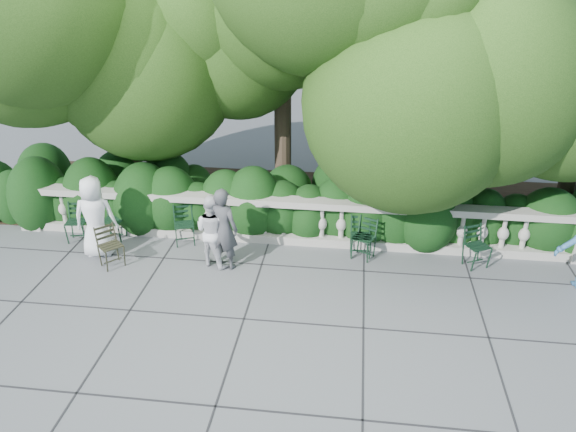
# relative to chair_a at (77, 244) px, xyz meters

# --- Properties ---
(ground) EXTENTS (90.00, 90.00, 0.00)m
(ground) POSITION_rel_chair_a_xyz_m (4.50, -1.16, 0.00)
(ground) COLOR #53565B
(ground) RESTS_ON ground
(balustrade) EXTENTS (12.00, 0.44, 1.00)m
(balustrade) POSITION_rel_chair_a_xyz_m (4.50, 0.64, 0.49)
(balustrade) COLOR #9E998E
(balustrade) RESTS_ON ground
(shrub_hedge) EXTENTS (15.00, 2.60, 1.70)m
(shrub_hedge) POSITION_rel_chair_a_xyz_m (4.50, 1.84, 0.00)
(shrub_hedge) COLOR black
(shrub_hedge) RESTS_ON ground
(tree_canopy) EXTENTS (15.04, 6.52, 6.78)m
(tree_canopy) POSITION_rel_chair_a_xyz_m (5.18, 2.04, 3.96)
(tree_canopy) COLOR #3F3023
(tree_canopy) RESTS_ON ground
(chair_a) EXTENTS (0.50, 0.54, 0.84)m
(chair_a) POSITION_rel_chair_a_xyz_m (0.00, 0.00, 0.00)
(chair_a) COLOR black
(chair_a) RESTS_ON ground
(chair_b) EXTENTS (0.45, 0.49, 0.84)m
(chair_b) POSITION_rel_chair_a_xyz_m (0.71, 0.18, 0.00)
(chair_b) COLOR black
(chair_b) RESTS_ON ground
(chair_c) EXTENTS (0.58, 0.60, 0.84)m
(chair_c) POSITION_rel_chair_a_xyz_m (2.31, 0.16, 0.00)
(chair_c) COLOR black
(chair_c) RESTS_ON ground
(chair_d) EXTENTS (0.48, 0.51, 0.84)m
(chair_d) POSITION_rel_chair_a_xyz_m (5.92, 0.10, 0.00)
(chair_d) COLOR black
(chair_d) RESTS_ON ground
(chair_e) EXTENTS (0.60, 0.62, 0.84)m
(chair_e) POSITION_rel_chair_a_xyz_m (5.90, 0.05, 0.00)
(chair_e) COLOR black
(chair_e) RESTS_ON ground
(chair_f) EXTENTS (0.61, 0.63, 0.84)m
(chair_f) POSITION_rel_chair_a_xyz_m (8.22, -0.02, 0.00)
(chair_f) COLOR black
(chair_f) RESTS_ON ground
(chair_weathered) EXTENTS (0.65, 0.65, 0.84)m
(chair_weathered) POSITION_rel_chair_a_xyz_m (1.22, -0.86, 0.00)
(chair_weathered) COLOR black
(chair_weathered) RESTS_ON ground
(person_businessman) EXTENTS (0.90, 0.66, 1.68)m
(person_businessman) POSITION_rel_chair_a_xyz_m (0.68, -0.35, 0.84)
(person_businessman) COLOR white
(person_businessman) RESTS_ON ground
(person_woman_grey) EXTENTS (0.69, 0.55, 1.65)m
(person_woman_grey) POSITION_rel_chair_a_xyz_m (3.30, -0.50, 0.82)
(person_woman_grey) COLOR #3D3E42
(person_woman_grey) RESTS_ON ground
(person_casual_man) EXTENTS (0.87, 0.79, 1.47)m
(person_casual_man) POSITION_rel_chair_a_xyz_m (3.07, -0.42, 0.73)
(person_casual_man) COLOR silver
(person_casual_man) RESTS_ON ground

